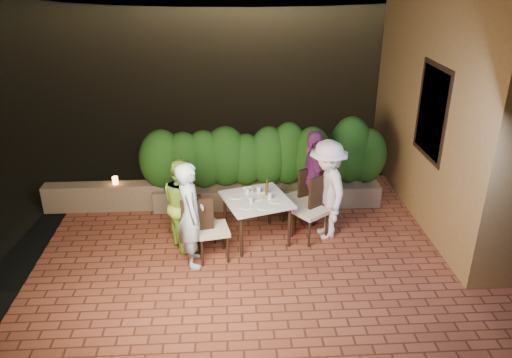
{
  "coord_description": "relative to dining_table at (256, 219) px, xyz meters",
  "views": [
    {
      "loc": [
        -0.52,
        -6.1,
        4.33
      ],
      "look_at": [
        -0.08,
        1.15,
        1.05
      ],
      "focal_mm": 35.0,
      "sensor_mm": 36.0,
      "label": 1
    }
  ],
  "objects": [
    {
      "name": "beer_bottle",
      "position": [
        0.18,
        0.12,
        0.51
      ],
      "size": [
        0.05,
        0.05,
        0.28
      ],
      "primitive_type": null,
      "color": "#492E0C",
      "rests_on": "dining_table"
    },
    {
      "name": "parapet_lamp",
      "position": [
        -2.5,
        1.25,
        0.2
      ],
      "size": [
        0.1,
        0.1,
        0.14
      ],
      "primitive_type": "cylinder",
      "color": "orange",
      "rests_on": "parapet"
    },
    {
      "name": "glass_nw",
      "position": [
        -0.09,
        -0.16,
        0.43
      ],
      "size": [
        0.06,
        0.06,
        0.1
      ],
      "primitive_type": "cylinder",
      "color": "silver",
      "rests_on": "dining_table"
    },
    {
      "name": "diner_purple",
      "position": [
        1.02,
        0.61,
        0.46
      ],
      "size": [
        0.45,
        1.0,
        1.67
      ],
      "primitive_type": "imported",
      "rotation": [
        0.0,
        0.0,
        -1.61
      ],
      "color": "#772770",
      "rests_on": "ground"
    },
    {
      "name": "chair_left_back",
      "position": [
        -0.9,
        -0.02,
        0.06
      ],
      "size": [
        0.54,
        0.54,
        0.86
      ],
      "primitive_type": null,
      "rotation": [
        0.0,
        0.0,
        0.49
      ],
      "color": "black",
      "rests_on": "ground"
    },
    {
      "name": "bowl",
      "position": [
        -0.12,
        0.26,
        0.4
      ],
      "size": [
        0.24,
        0.24,
        0.05
      ],
      "primitive_type": "imported",
      "rotation": [
        0.0,
        0.0,
        0.28
      ],
      "color": "white",
      "rests_on": "dining_table"
    },
    {
      "name": "glass_sw",
      "position": [
        -0.14,
        0.16,
        0.43
      ],
      "size": [
        0.06,
        0.06,
        0.11
      ],
      "primitive_type": "cylinder",
      "color": "silver",
      "rests_on": "dining_table"
    },
    {
      "name": "plate_nw",
      "position": [
        -0.17,
        -0.28,
        0.38
      ],
      "size": [
        0.2,
        0.2,
        0.01
      ],
      "primitive_type": "cylinder",
      "color": "white",
      "rests_on": "dining_table"
    },
    {
      "name": "dining_table",
      "position": [
        0.0,
        0.0,
        0.0
      ],
      "size": [
        1.24,
        1.24,
        0.75
      ],
      "primitive_type": null,
      "rotation": [
        0.0,
        0.0,
        0.31
      ],
      "color": "white",
      "rests_on": "ground"
    },
    {
      "name": "hedge",
      "position": [
        0.28,
        1.25,
        0.57
      ],
      "size": [
        4.0,
        0.7,
        1.1
      ],
      "primitive_type": null,
      "color": "#1A4312",
      "rests_on": "planter"
    },
    {
      "name": "plate_centre",
      "position": [
        -0.01,
        0.02,
        0.38
      ],
      "size": [
        0.24,
        0.24,
        0.01
      ],
      "primitive_type": "cylinder",
      "color": "white",
      "rests_on": "dining_table"
    },
    {
      "name": "ground",
      "position": [
        0.08,
        -1.05,
        -0.4
      ],
      "size": [
        400.0,
        400.0,
        0.0
      ],
      "primitive_type": "plane",
      "color": "black",
      "rests_on": "ground"
    },
    {
      "name": "plate_ne",
      "position": [
        0.29,
        -0.11,
        0.38
      ],
      "size": [
        0.2,
        0.2,
        0.01
      ],
      "primitive_type": "cylinder",
      "color": "white",
      "rests_on": "dining_table"
    },
    {
      "name": "window_pane",
      "position": [
        2.9,
        0.45,
        1.62
      ],
      "size": [
        0.08,
        1.0,
        1.4
      ],
      "primitive_type": "cube",
      "color": "black",
      "rests_on": "building_wall"
    },
    {
      "name": "chair_right_back",
      "position": [
        0.77,
        0.47,
        0.14
      ],
      "size": [
        0.63,
        0.63,
        1.02
      ],
      "primitive_type": null,
      "rotation": [
        0.0,
        0.0,
        3.59
      ],
      "color": "black",
      "rests_on": "ground"
    },
    {
      "name": "terrace_floor",
      "position": [
        0.08,
        -0.55,
        -0.45
      ],
      "size": [
        7.0,
        6.0,
        0.15
      ],
      "primitive_type": "cube",
      "color": "brown",
      "rests_on": "ground"
    },
    {
      "name": "diner_green",
      "position": [
        -1.16,
        -0.11,
        0.37
      ],
      "size": [
        0.83,
        0.9,
        1.5
      ],
      "primitive_type": "imported",
      "rotation": [
        0.0,
        0.0,
        2.02
      ],
      "color": "#9EDB44",
      "rests_on": "ground"
    },
    {
      "name": "glass_ne",
      "position": [
        0.21,
        -0.04,
        0.43
      ],
      "size": [
        0.07,
        0.07,
        0.11
      ],
      "primitive_type": "cylinder",
      "color": "silver",
      "rests_on": "dining_table"
    },
    {
      "name": "diner_blue",
      "position": [
        -1.01,
        -0.63,
        0.45
      ],
      "size": [
        0.5,
        0.67,
        1.65
      ],
      "primitive_type": "imported",
      "rotation": [
        0.0,
        0.0,
        1.76
      ],
      "color": "silver",
      "rests_on": "ground"
    },
    {
      "name": "plate_sw",
      "position": [
        -0.32,
        0.1,
        0.38
      ],
      "size": [
        0.23,
        0.23,
        0.01
      ],
      "primitive_type": "cylinder",
      "color": "white",
      "rests_on": "dining_table"
    },
    {
      "name": "building_wall",
      "position": [
        3.68,
        0.95,
        2.12
      ],
      "size": [
        1.6,
        5.0,
        5.0
      ],
      "primitive_type": "cube",
      "color": "#A1743F",
      "rests_on": "ground"
    },
    {
      "name": "glass_se",
      "position": [
        0.05,
        0.19,
        0.44
      ],
      "size": [
        0.07,
        0.07,
        0.12
      ],
      "primitive_type": "cylinder",
      "color": "silver",
      "rests_on": "dining_table"
    },
    {
      "name": "parapet",
      "position": [
        -2.72,
        1.25,
        -0.12
      ],
      "size": [
        2.2,
        0.3,
        0.5
      ],
      "primitive_type": "cube",
      "color": "brown",
      "rests_on": "ground"
    },
    {
      "name": "plate_front",
      "position": [
        0.11,
        -0.31,
        0.38
      ],
      "size": [
        0.23,
        0.23,
        0.01
      ],
      "primitive_type": "cylinder",
      "color": "white",
      "rests_on": "dining_table"
    },
    {
      "name": "plate_se",
      "position": [
        0.16,
        0.29,
        0.38
      ],
      "size": [
        0.24,
        0.24,
        0.01
      ],
      "primitive_type": "cylinder",
      "color": "white",
      "rests_on": "dining_table"
    },
    {
      "name": "planter",
      "position": [
        0.28,
        1.25,
        -0.17
      ],
      "size": [
        4.2,
        0.55,
        0.4
      ],
      "primitive_type": "cube",
      "color": "brown",
      "rests_on": "ground"
    },
    {
      "name": "diner_white",
      "position": [
        1.15,
        0.07,
        0.47
      ],
      "size": [
        0.76,
        1.16,
        1.68
      ],
      "primitive_type": "imported",
      "rotation": [
        0.0,
        0.0,
        -1.44
      ],
      "color": "white",
      "rests_on": "ground"
    },
    {
      "name": "hill",
      "position": [
        2.08,
        58.95,
        -4.38
      ],
      "size": [
        52.0,
        40.0,
        22.0
      ],
      "primitive_type": "ellipsoid",
      "color": "black",
      "rests_on": "ground"
    },
    {
      "name": "window_frame",
      "position": [
        2.89,
        0.45,
        1.62
      ],
      "size": [
        0.06,
        1.15,
        1.55
      ],
      "primitive_type": "cube",
      "color": "black",
      "rests_on": "building_wall"
    },
    {
      "name": "chair_left_front",
      "position": [
        -0.7,
        -0.51,
        0.14
      ],
      "size": [
        0.56,
        0.56,
        1.04
      ],
      "primitive_type": null,
      "rotation": [
        0.0,
        0.0,
        0.18
      ],
      "color": "black",
      "rests_on": "ground"
    },
    {
      "name": "chair_right_front",
      "position": [
        0.88,
        -0.01,
        0.16
      ],
      "size": [
        0.69,
        0.69,
        1.06
      ],
      "primitive_type": null,
      "rotation": [
        0.0,
        0.0,
        3.78
      ],
      "color": "black",
      "rests_on": "ground"
    }
  ]
}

